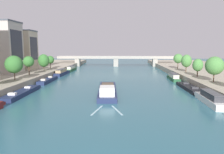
% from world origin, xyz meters
% --- Properties ---
extents(barge_midriver, '(5.36, 21.97, 2.91)m').
position_xyz_m(barge_midriver, '(-0.58, 33.04, 0.86)').
color(barge_midriver, '#1E284C').
rests_on(barge_midriver, ground).
extents(wake_behind_barge, '(5.59, 6.05, 0.03)m').
position_xyz_m(wake_behind_barge, '(0.17, 19.25, 0.01)').
color(wake_behind_barge, '#A0CCD6').
rests_on(wake_behind_barge, ground).
extents(moored_boat_left_far, '(3.16, 16.60, 2.15)m').
position_xyz_m(moored_boat_left_far, '(-21.02, 30.79, 0.55)').
color(moored_boat_left_far, '#1E284C').
rests_on(moored_boat_left_far, ground).
extents(moored_boat_left_end, '(2.61, 14.11, 2.27)m').
position_xyz_m(moored_boat_left_end, '(-21.32, 49.49, 0.61)').
color(moored_boat_left_end, '#1E284C').
rests_on(moored_boat_left_end, ground).
extents(moored_boat_left_midway, '(3.12, 14.32, 2.60)m').
position_xyz_m(moored_boat_left_midway, '(-21.48, 66.75, 1.09)').
color(moored_boat_left_midway, '#1E284C').
rests_on(moored_boat_left_midway, ground).
extents(moored_boat_left_near, '(2.47, 13.57, 2.54)m').
position_xyz_m(moored_boat_left_near, '(-21.30, 82.40, 1.06)').
color(moored_boat_left_near, '#235633').
rests_on(moored_boat_left_near, ground).
extents(moored_boat_right_end, '(2.68, 12.36, 2.55)m').
position_xyz_m(moored_boat_right_end, '(20.76, 24.52, 1.07)').
color(moored_boat_right_end, silver).
rests_on(moored_boat_right_end, ground).
extents(moored_boat_right_near, '(3.11, 15.11, 2.10)m').
position_xyz_m(moored_boat_right_near, '(21.29, 39.08, 0.52)').
color(moored_boat_right_near, black).
rests_on(moored_boat_right_near, ground).
extents(moored_boat_right_downstream, '(2.76, 12.30, 2.36)m').
position_xyz_m(moored_boat_right_downstream, '(21.25, 55.43, 0.99)').
color(moored_boat_right_downstream, '#235633').
rests_on(moored_boat_right_downstream, ground).
extents(tree_left_end_of_row, '(4.78, 4.78, 6.92)m').
position_xyz_m(tree_left_end_of_row, '(-27.16, 39.52, 6.61)').
color(tree_left_end_of_row, brown).
rests_on(tree_left_end_of_row, quay_left).
extents(tree_left_midway, '(3.55, 3.55, 6.30)m').
position_xyz_m(tree_left_midway, '(-28.11, 50.96, 6.66)').
color(tree_left_midway, brown).
rests_on(tree_left_midway, quay_left).
extents(tree_left_second, '(4.26, 4.26, 6.57)m').
position_xyz_m(tree_left_second, '(-27.48, 63.01, 6.22)').
color(tree_left_second, brown).
rests_on(tree_left_second, quay_left).
extents(tree_left_third, '(3.29, 3.29, 5.57)m').
position_xyz_m(tree_left_third, '(-28.05, 72.32, 6.02)').
color(tree_left_third, brown).
rests_on(tree_left_third, quay_left).
extents(tree_right_second, '(4.70, 4.70, 6.81)m').
position_xyz_m(tree_right_second, '(27.34, 38.21, 6.56)').
color(tree_right_second, brown).
rests_on(tree_right_second, quay_right).
extents(tree_right_midway, '(3.25, 3.25, 5.61)m').
position_xyz_m(tree_right_midway, '(27.08, 49.21, 5.78)').
color(tree_right_midway, brown).
rests_on(tree_right_midway, quay_right).
extents(tree_right_end_of_row, '(3.80, 3.80, 6.52)m').
position_xyz_m(tree_right_end_of_row, '(27.28, 61.28, 6.33)').
color(tree_right_end_of_row, brown).
rests_on(tree_right_end_of_row, quay_right).
extents(tree_right_far, '(3.92, 3.92, 6.50)m').
position_xyz_m(tree_right_far, '(27.32, 72.64, 6.64)').
color(tree_right_far, brown).
rests_on(tree_right_far, quay_right).
extents(building_left_middle, '(10.62, 10.51, 18.38)m').
position_xyz_m(building_left_middle, '(-39.17, 55.60, 11.38)').
color(building_left_middle, '#BCB2A8').
rests_on(building_left_middle, quay_left).
extents(building_left_far_end, '(10.73, 9.36, 16.37)m').
position_xyz_m(building_left_far_end, '(-39.17, 69.94, 10.37)').
color(building_left_far_end, beige).
rests_on(building_left_far_end, quay_left).
extents(bridge_far, '(70.60, 4.40, 6.19)m').
position_xyz_m(bridge_far, '(0.00, 107.83, 4.04)').
color(bridge_far, '#9E998E').
rests_on(bridge_far, ground).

